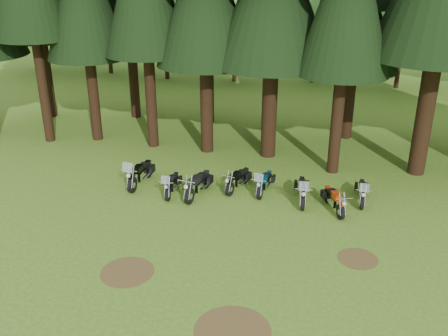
{
  "coord_description": "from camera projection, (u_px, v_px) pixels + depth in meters",
  "views": [
    {
      "loc": [
        3.2,
        -14.82,
        9.73
      ],
      "look_at": [
        -1.28,
        5.0,
        1.0
      ],
      "focal_mm": 40.0,
      "sensor_mm": 36.0,
      "label": 1
    }
  ],
  "objects": [
    {
      "name": "motorcycle_7",
      "position": [
        362.0,
        193.0,
        21.13
      ],
      "size": [
        0.38,
        2.03,
        1.28
      ],
      "rotation": [
        0.0,
        0.0,
        -0.01
      ],
      "color": "black",
      "rests_on": "ground"
    },
    {
      "name": "motorcycle_0",
      "position": [
        140.0,
        174.0,
        22.67
      ],
      "size": [
        0.5,
        2.47,
        1.55
      ],
      "rotation": [
        0.0,
        0.0,
        -0.06
      ],
      "color": "black",
      "rests_on": "ground"
    },
    {
      "name": "decid_3",
      "position": [
        238.0,
        26.0,
        39.46
      ],
      "size": [
        6.12,
        5.95,
        7.65
      ],
      "color": "black",
      "rests_on": "ground"
    },
    {
      "name": "decid_1",
      "position": [
        108.0,
        5.0,
        41.79
      ],
      "size": [
        7.91,
        7.69,
        9.88
      ],
      "color": "black",
      "rests_on": "ground"
    },
    {
      "name": "decid_5",
      "position": [
        413.0,
        6.0,
        36.67
      ],
      "size": [
        8.45,
        8.21,
        10.56
      ],
      "color": "black",
      "rests_on": "ground"
    },
    {
      "name": "motorcycle_5",
      "position": [
        302.0,
        191.0,
        21.13
      ],
      "size": [
        0.54,
        2.26,
        1.42
      ],
      "rotation": [
        0.0,
        0.0,
        0.11
      ],
      "color": "black",
      "rests_on": "ground"
    },
    {
      "name": "motorcycle_4",
      "position": [
        264.0,
        183.0,
        21.96
      ],
      "size": [
        0.53,
        2.1,
        1.32
      ],
      "rotation": [
        0.0,
        0.0,
        -0.13
      ],
      "color": "black",
      "rests_on": "ground"
    },
    {
      "name": "motorcycle_3",
      "position": [
        238.0,
        180.0,
        22.27
      ],
      "size": [
        0.73,
        2.08,
        0.87
      ],
      "rotation": [
        0.0,
        0.0,
        -0.29
      ],
      "color": "black",
      "rests_on": "ground"
    },
    {
      "name": "decid_4",
      "position": [
        319.0,
        28.0,
        39.31
      ],
      "size": [
        5.93,
        5.76,
        7.41
      ],
      "color": "black",
      "rests_on": "ground"
    },
    {
      "name": "dirt_patch_0",
      "position": [
        127.0,
        272.0,
        16.58
      ],
      "size": [
        1.8,
        1.8,
        0.01
      ],
      "primitive_type": "cylinder",
      "color": "#4C3D1E",
      "rests_on": "ground"
    },
    {
      "name": "dirt_patch_1",
      "position": [
        358.0,
        259.0,
        17.3
      ],
      "size": [
        1.4,
        1.4,
        0.01
      ],
      "primitive_type": "cylinder",
      "color": "#4C3D1E",
      "rests_on": "ground"
    },
    {
      "name": "decid_2",
      "position": [
        167.0,
        19.0,
        40.13
      ],
      "size": [
        6.72,
        6.53,
        8.4
      ],
      "color": "black",
      "rests_on": "ground"
    },
    {
      "name": "motorcycle_6",
      "position": [
        334.0,
        201.0,
        20.42
      ],
      "size": [
        0.92,
        2.01,
        0.86
      ],
      "rotation": [
        0.0,
        0.0,
        0.38
      ],
      "color": "black",
      "rests_on": "ground"
    },
    {
      "name": "motorcycle_1",
      "position": [
        172.0,
        185.0,
        21.84
      ],
      "size": [
        0.41,
        2.02,
        1.27
      ],
      "rotation": [
        0.0,
        0.0,
        0.06
      ],
      "color": "black",
      "rests_on": "ground"
    },
    {
      "name": "ground",
      "position": [
        228.0,
        251.0,
        17.77
      ],
      "size": [
        120.0,
        120.0,
        0.0
      ],
      "primitive_type": "plane",
      "color": "#406A1B",
      "rests_on": "ground"
    },
    {
      "name": "motorcycle_2",
      "position": [
        198.0,
        185.0,
        21.65
      ],
      "size": [
        0.56,
        2.38,
        0.97
      ],
      "rotation": [
        0.0,
        0.0,
        -0.17
      ],
      "color": "black",
      "rests_on": "ground"
    },
    {
      "name": "dirt_patch_2",
      "position": [
        233.0,
        331.0,
        13.98
      ],
      "size": [
        2.2,
        2.2,
        0.01
      ],
      "primitive_type": "cylinder",
      "color": "#4C3D1E",
      "rests_on": "ground"
    },
    {
      "name": "decid_0",
      "position": [
        39.0,
        3.0,
        42.56
      ],
      "size": [
        8.0,
        7.78,
        10.0
      ],
      "color": "black",
      "rests_on": "ground"
    }
  ]
}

